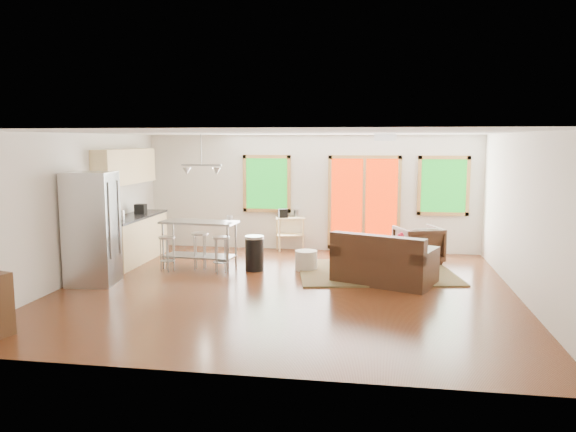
# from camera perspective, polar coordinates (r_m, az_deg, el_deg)

# --- Properties ---
(floor) EXTENTS (7.50, 7.00, 0.02)m
(floor) POSITION_cam_1_polar(r_m,az_deg,el_deg) (9.47, -0.29, -7.51)
(floor) COLOR #3E1D0E
(floor) RESTS_ON ground
(ceiling) EXTENTS (7.50, 7.00, 0.02)m
(ceiling) POSITION_cam_1_polar(r_m,az_deg,el_deg) (9.14, -0.30, 8.54)
(ceiling) COLOR white
(ceiling) RESTS_ON ground
(back_wall) EXTENTS (7.50, 0.02, 2.60)m
(back_wall) POSITION_cam_1_polar(r_m,az_deg,el_deg) (12.67, 2.31, 2.37)
(back_wall) COLOR silver
(back_wall) RESTS_ON ground
(left_wall) EXTENTS (0.02, 7.00, 2.60)m
(left_wall) POSITION_cam_1_polar(r_m,az_deg,el_deg) (10.51, -20.97, 0.76)
(left_wall) COLOR silver
(left_wall) RESTS_ON ground
(right_wall) EXTENTS (0.02, 7.00, 2.60)m
(right_wall) POSITION_cam_1_polar(r_m,az_deg,el_deg) (9.37, 23.02, -0.13)
(right_wall) COLOR silver
(right_wall) RESTS_ON ground
(front_wall) EXTENTS (7.50, 0.02, 2.60)m
(front_wall) POSITION_cam_1_polar(r_m,az_deg,el_deg) (5.83, -5.98, -3.98)
(front_wall) COLOR silver
(front_wall) RESTS_ON ground
(window_left) EXTENTS (1.10, 0.05, 1.30)m
(window_left) POSITION_cam_1_polar(r_m,az_deg,el_deg) (12.76, -2.18, 3.31)
(window_left) COLOR #0E5A13
(window_left) RESTS_ON back_wall
(french_doors) EXTENTS (1.60, 0.05, 2.10)m
(french_doors) POSITION_cam_1_polar(r_m,az_deg,el_deg) (12.56, 7.73, 1.34)
(french_doors) COLOR #BA1C00
(french_doors) RESTS_ON back_wall
(window_right) EXTENTS (1.10, 0.05, 1.30)m
(window_right) POSITION_cam_1_polar(r_m,az_deg,el_deg) (12.59, 15.52, 2.97)
(window_right) COLOR #0E5A13
(window_right) RESTS_ON back_wall
(rug) EXTENTS (3.21, 2.68, 0.03)m
(rug) POSITION_cam_1_polar(r_m,az_deg,el_deg) (10.76, 8.89, -5.63)
(rug) COLOR #3B5733
(rug) RESTS_ON floor
(loveseat) EXTENTS (1.91, 1.50, 0.89)m
(loveseat) POSITION_cam_1_polar(r_m,az_deg,el_deg) (9.94, 9.67, -4.75)
(loveseat) COLOR black
(loveseat) RESTS_ON floor
(coffee_table) EXTENTS (1.12, 0.71, 0.43)m
(coffee_table) POSITION_cam_1_polar(r_m,az_deg,el_deg) (11.22, 10.43, -3.25)
(coffee_table) COLOR #3E2715
(coffee_table) RESTS_ON floor
(armchair) EXTENTS (1.04, 1.01, 0.84)m
(armchair) POSITION_cam_1_polar(r_m,az_deg,el_deg) (11.64, 13.07, -2.68)
(armchair) COLOR black
(armchair) RESTS_ON floor
(ottoman) EXTENTS (0.81, 0.81, 0.41)m
(ottoman) POSITION_cam_1_polar(r_m,az_deg,el_deg) (11.48, 7.64, -3.78)
(ottoman) COLOR black
(ottoman) RESTS_ON floor
(pouf) EXTENTS (0.56, 0.56, 0.37)m
(pouf) POSITION_cam_1_polar(r_m,az_deg,el_deg) (10.83, 1.85, -4.51)
(pouf) COLOR beige
(pouf) RESTS_ON floor
(vase) EXTENTS (0.22, 0.23, 0.30)m
(vase) POSITION_cam_1_polar(r_m,az_deg,el_deg) (11.14, 11.38, -2.62)
(vase) COLOR silver
(vase) RESTS_ON coffee_table
(book) EXTENTS (0.22, 0.04, 0.30)m
(book) POSITION_cam_1_polar(r_m,az_deg,el_deg) (10.89, 12.17, -2.66)
(book) COLOR maroon
(book) RESTS_ON coffee_table
(cabinets) EXTENTS (0.64, 2.24, 2.30)m
(cabinets) POSITION_cam_1_polar(r_m,az_deg,el_deg) (11.92, -15.66, -0.05)
(cabinets) COLOR #DDBE81
(cabinets) RESTS_ON floor
(refrigerator) EXTENTS (0.87, 0.85, 1.94)m
(refrigerator) POSITION_cam_1_polar(r_m,az_deg,el_deg) (10.22, -19.25, -1.20)
(refrigerator) COLOR #B7BABC
(refrigerator) RESTS_ON floor
(island) EXTENTS (1.51, 0.71, 0.93)m
(island) POSITION_cam_1_polar(r_m,az_deg,el_deg) (11.01, -8.99, -2.01)
(island) COLOR #B7BABC
(island) RESTS_ON floor
(cup) EXTENTS (0.13, 0.12, 0.12)m
(cup) POSITION_cam_1_polar(r_m,az_deg,el_deg) (10.84, -5.95, -0.12)
(cup) COLOR white
(cup) RESTS_ON island
(bar_stool_a) EXTENTS (0.40, 0.40, 0.67)m
(bar_stool_a) POSITION_cam_1_polar(r_m,az_deg,el_deg) (10.90, -12.18, -2.94)
(bar_stool_a) COLOR #B7BABC
(bar_stool_a) RESTS_ON floor
(bar_stool_b) EXTENTS (0.38, 0.38, 0.71)m
(bar_stool_b) POSITION_cam_1_polar(r_m,az_deg,el_deg) (10.98, -8.96, -2.62)
(bar_stool_b) COLOR #B7BABC
(bar_stool_b) RESTS_ON floor
(bar_stool_c) EXTENTS (0.44, 0.44, 0.70)m
(bar_stool_c) POSITION_cam_1_polar(r_m,az_deg,el_deg) (10.56, -6.84, -3.03)
(bar_stool_c) COLOR #B7BABC
(bar_stool_c) RESTS_ON floor
(trash_can) EXTENTS (0.40, 0.40, 0.67)m
(trash_can) POSITION_cam_1_polar(r_m,az_deg,el_deg) (10.75, -3.42, -3.78)
(trash_can) COLOR black
(trash_can) RESTS_ON floor
(kitchen_cart) EXTENTS (0.72, 0.59, 0.95)m
(kitchen_cart) POSITION_cam_1_polar(r_m,az_deg,el_deg) (12.65, 0.11, -0.60)
(kitchen_cart) COLOR #DDBE81
(kitchen_cart) RESTS_ON floor
(ceiling_flush) EXTENTS (0.35, 0.35, 0.12)m
(ceiling_flush) POSITION_cam_1_polar(r_m,az_deg,el_deg) (9.62, 9.83, 7.91)
(ceiling_flush) COLOR white
(ceiling_flush) RESTS_ON ceiling
(pendant_light) EXTENTS (0.80, 0.18, 0.79)m
(pendant_light) POSITION_cam_1_polar(r_m,az_deg,el_deg) (11.07, -8.78, 4.61)
(pendant_light) COLOR gray
(pendant_light) RESTS_ON ceiling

